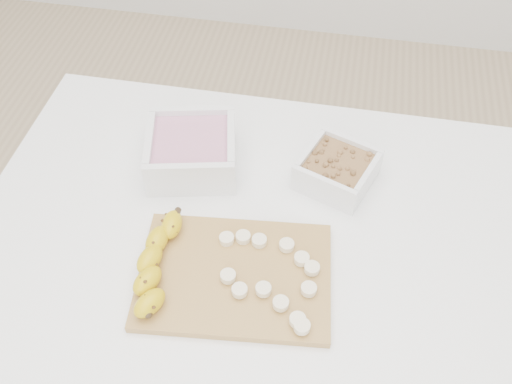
% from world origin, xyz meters
% --- Properties ---
extents(table, '(1.00, 0.70, 0.75)m').
position_xyz_m(table, '(0.00, 0.00, 0.65)').
color(table, white).
rests_on(table, ground).
extents(bowl_yogurt, '(0.20, 0.20, 0.08)m').
position_xyz_m(bowl_yogurt, '(-0.14, 0.13, 0.79)').
color(bowl_yogurt, white).
rests_on(bowl_yogurt, table).
extents(bowl_granola, '(0.16, 0.16, 0.06)m').
position_xyz_m(bowl_granola, '(0.13, 0.14, 0.78)').
color(bowl_granola, white).
rests_on(bowl_granola, table).
extents(cutting_board, '(0.33, 0.25, 0.01)m').
position_xyz_m(cutting_board, '(-0.01, -0.11, 0.76)').
color(cutting_board, '#AA8641').
rests_on(cutting_board, table).
extents(banana, '(0.08, 0.21, 0.03)m').
position_xyz_m(banana, '(-0.14, -0.13, 0.78)').
color(banana, gold).
rests_on(banana, cutting_board).
extents(banana_slices, '(0.18, 0.18, 0.02)m').
position_xyz_m(banana_slices, '(0.05, -0.11, 0.77)').
color(banana_slices, beige).
rests_on(banana_slices, cutting_board).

